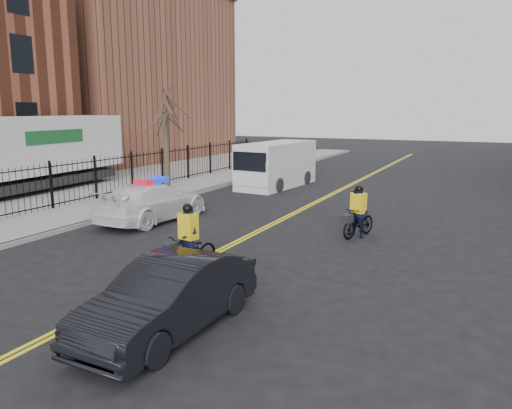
{
  "coord_description": "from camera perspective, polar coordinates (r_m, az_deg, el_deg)",
  "views": [
    {
      "loc": [
        7.17,
        -10.36,
        4.13
      ],
      "look_at": [
        0.74,
        2.94,
        1.3
      ],
      "focal_mm": 35.0,
      "sensor_mm": 36.0,
      "label": 1
    }
  ],
  "objects": [
    {
      "name": "street_tree",
      "position": [
        25.16,
        -10.3,
        9.32
      ],
      "size": [
        3.2,
        3.2,
        4.8
      ],
      "color": "#382B21",
      "rests_on": "sidewalk"
    },
    {
      "name": "sidewalk",
      "position": [
        23.85,
        -12.64,
        0.79
      ],
      "size": [
        3.0,
        60.0,
        0.15
      ],
      "primitive_type": "cube",
      "color": "gray",
      "rests_on": "ground"
    },
    {
      "name": "cargo_van",
      "position": [
        26.89,
        2.22,
        4.5
      ],
      "size": [
        2.56,
        5.83,
        2.38
      ],
      "rotation": [
        0.0,
        0.0,
        -0.09
      ],
      "color": "silver",
      "rests_on": "ground"
    },
    {
      "name": "center_line_right",
      "position": [
        20.11,
        4.58,
        -1.02
      ],
      "size": [
        0.1,
        60.0,
        0.01
      ],
      "primitive_type": "cube",
      "color": "yellow",
      "rests_on": "ground"
    },
    {
      "name": "police_cruiser",
      "position": [
        19.06,
        -11.75,
        0.32
      ],
      "size": [
        2.21,
        5.03,
        1.6
      ],
      "rotation": [
        0.0,
        0.0,
        3.1
      ],
      "color": "white",
      "rests_on": "ground"
    },
    {
      "name": "semi_trailer",
      "position": [
        26.91,
        -25.14,
        5.59
      ],
      "size": [
        3.09,
        12.23,
        3.77
      ],
      "rotation": [
        0.0,
        0.0,
        0.06
      ],
      "color": "silver",
      "rests_on": "ground"
    },
    {
      "name": "cyclist_far",
      "position": [
        16.61,
        11.56,
        -1.37
      ],
      "size": [
        1.02,
        1.76,
        1.72
      ],
      "rotation": [
        0.0,
        0.0,
        -0.34
      ],
      "color": "black",
      "rests_on": "ground"
    },
    {
      "name": "dark_sedan",
      "position": [
        9.58,
        -9.86,
        -10.34
      ],
      "size": [
        1.62,
        4.26,
        1.39
      ],
      "primitive_type": "imported",
      "rotation": [
        0.0,
        0.0,
        -0.04
      ],
      "color": "black",
      "rests_on": "ground"
    },
    {
      "name": "cyclist_near",
      "position": [
        13.1,
        -7.72,
        -4.82
      ],
      "size": [
        1.02,
        1.89,
        1.76
      ],
      "rotation": [
        0.0,
        0.0,
        -0.23
      ],
      "color": "black",
      "rests_on": "ground"
    },
    {
      "name": "curb",
      "position": [
        22.96,
        -9.7,
        0.51
      ],
      "size": [
        0.2,
        60.0,
        0.15
      ],
      "primitive_type": "cube",
      "color": "gray",
      "rests_on": "ground"
    },
    {
      "name": "ground",
      "position": [
        13.26,
        -8.52,
        -7.42
      ],
      "size": [
        120.0,
        120.0,
        0.0
      ],
      "primitive_type": "plane",
      "color": "black",
      "rests_on": "ground"
    },
    {
      "name": "center_line_left",
      "position": [
        20.17,
        4.15,
        -0.98
      ],
      "size": [
        0.1,
        60.0,
        0.01
      ],
      "primitive_type": "cube",
      "color": "yellow",
      "rests_on": "ground"
    },
    {
      "name": "iron_fence",
      "position": [
        24.67,
        -15.47,
        3.16
      ],
      "size": [
        0.12,
        28.0,
        2.0
      ],
      "primitive_type": null,
      "color": "black",
      "rests_on": "ground"
    },
    {
      "name": "warehouse_far",
      "position": [
        45.82,
        -15.95,
        14.03
      ],
      "size": [
        14.0,
        18.0,
        14.0
      ],
      "primitive_type": "cube",
      "color": "brown",
      "rests_on": "ground"
    }
  ]
}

